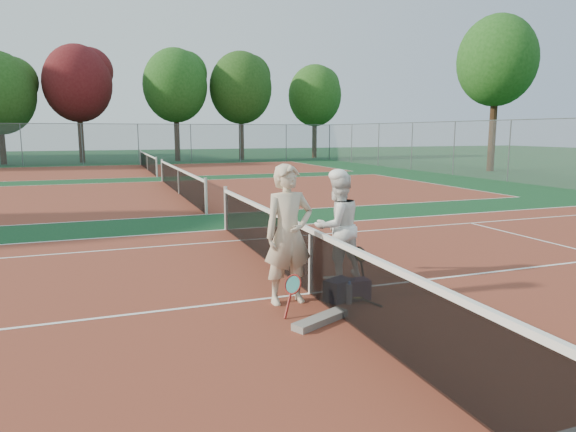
{
  "coord_description": "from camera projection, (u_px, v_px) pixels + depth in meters",
  "views": [
    {
      "loc": [
        -2.92,
        -6.95,
        2.45
      ],
      "look_at": [
        0.0,
        0.99,
        1.05
      ],
      "focal_mm": 32.0,
      "sensor_mm": 36.0,
      "label": 1
    }
  ],
  "objects": [
    {
      "name": "player_b",
      "position": [
        337.0,
        226.0,
        8.51
      ],
      "size": [
        0.98,
        0.83,
        1.78
      ],
      "primitive_type": "imported",
      "rotation": [
        0.0,
        0.0,
        3.33
      ],
      "color": "white",
      "rests_on": "ground"
    },
    {
      "name": "tree_back_4",
      "position": [
        241.0,
        88.0,
        43.98
      ],
      "size": [
        5.34,
        5.34,
        9.2
      ],
      "color": "#382314",
      "rests_on": "ground"
    },
    {
      "name": "player_a",
      "position": [
        289.0,
        235.0,
        7.27
      ],
      "size": [
        0.76,
        0.52,
        2.0
      ],
      "primitive_type": "imported",
      "rotation": [
        0.0,
        0.0,
        0.06
      ],
      "color": "beige",
      "rests_on": "ground"
    },
    {
      "name": "tree_back_3",
      "position": [
        175.0,
        86.0,
        41.85
      ],
      "size": [
        5.21,
        5.21,
        9.14
      ],
      "color": "#382314",
      "rests_on": "ground"
    },
    {
      "name": "ground",
      "position": [
        310.0,
        294.0,
        7.83
      ],
      "size": [
        130.0,
        130.0,
        0.0
      ],
      "primitive_type": "plane",
      "color": "#0F381B",
      "rests_on": "ground"
    },
    {
      "name": "net_main",
      "position": [
        311.0,
        261.0,
        7.75
      ],
      "size": [
        0.1,
        10.98,
        1.02
      ],
      "primitive_type": null,
      "color": "black",
      "rests_on": "ground"
    },
    {
      "name": "net_far_b",
      "position": [
        147.0,
        162.0,
        32.74
      ],
      "size": [
        0.1,
        10.98,
        1.02
      ],
      "primitive_type": null,
      "color": "black",
      "rests_on": "ground"
    },
    {
      "name": "fence_back",
      "position": [
        138.0,
        144.0,
        39.06
      ],
      "size": [
        32.0,
        0.06,
        3.0
      ],
      "primitive_type": null,
      "color": "slate",
      "rests_on": "ground"
    },
    {
      "name": "sports_bag_navy",
      "position": [
        339.0,
        290.0,
        7.49
      ],
      "size": [
        0.48,
        0.41,
        0.32
      ],
      "primitive_type": "cube",
      "rotation": [
        0.0,
        0.0,
        0.42
      ],
      "color": "black",
      "rests_on": "ground"
    },
    {
      "name": "court_main",
      "position": [
        310.0,
        293.0,
        7.83
      ],
      "size": [
        23.77,
        10.97,
        0.01
      ],
      "primitive_type": "cube",
      "color": "maroon",
      "rests_on": "ground"
    },
    {
      "name": "water_bottle",
      "position": [
        349.0,
        294.0,
        7.32
      ],
      "size": [
        0.09,
        0.09,
        0.3
      ],
      "primitive_type": "cylinder",
      "color": "#ABBFD9",
      "rests_on": "ground"
    },
    {
      "name": "tree_right_1",
      "position": [
        497.0,
        61.0,
        30.93
      ],
      "size": [
        4.73,
        4.73,
        9.38
      ],
      "color": "#382314",
      "rests_on": "ground"
    },
    {
      "name": "court_far_b",
      "position": [
        148.0,
        170.0,
        32.83
      ],
      "size": [
        23.77,
        10.97,
        0.01
      ],
      "primitive_type": "cube",
      "color": "maroon",
      "rests_on": "ground"
    },
    {
      "name": "racket_spare",
      "position": [
        354.0,
        298.0,
        7.48
      ],
      "size": [
        0.54,
        0.65,
        0.1
      ],
      "primitive_type": null,
      "rotation": [
        0.0,
        0.0,
        2.11
      ],
      "color": "black",
      "rests_on": "ground"
    },
    {
      "name": "court_far_a",
      "position": [
        179.0,
        194.0,
        20.33
      ],
      "size": [
        23.77,
        10.97,
        0.01
      ],
      "primitive_type": "cube",
      "color": "maroon",
      "rests_on": "ground"
    },
    {
      "name": "sports_bag_purple",
      "position": [
        356.0,
        289.0,
        7.57
      ],
      "size": [
        0.38,
        0.27,
        0.3
      ],
      "primitive_type": "cube",
      "rotation": [
        0.0,
        0.0,
        -0.06
      ],
      "color": "black",
      "rests_on": "ground"
    },
    {
      "name": "net_far_a",
      "position": [
        179.0,
        181.0,
        20.25
      ],
      "size": [
        0.1,
        10.98,
        1.02
      ],
      "primitive_type": null,
      "color": "black",
      "rests_on": "ground"
    },
    {
      "name": "net_cover_canvas",
      "position": [
        320.0,
        320.0,
        6.61
      ],
      "size": [
        0.89,
        0.57,
        0.09
      ],
      "primitive_type": "cube",
      "rotation": [
        0.0,
        0.0,
        0.45
      ],
      "color": "slate",
      "rests_on": "ground"
    },
    {
      "name": "racket_red",
      "position": [
        293.0,
        295.0,
        6.94
      ],
      "size": [
        0.43,
        0.43,
        0.53
      ],
      "primitive_type": null,
      "rotation": [
        0.0,
        0.0,
        0.77
      ],
      "color": "maroon",
      "rests_on": "ground"
    },
    {
      "name": "tree_back_maroon",
      "position": [
        78.0,
        84.0,
        39.72
      ],
      "size": [
        5.17,
        5.17,
        9.09
      ],
      "color": "#382314",
      "rests_on": "ground"
    },
    {
      "name": "tree_back_5",
      "position": [
        315.0,
        96.0,
        47.39
      ],
      "size": [
        4.89,
        4.89,
        8.52
      ],
      "color": "#382314",
      "rests_on": "ground"
    },
    {
      "name": "racket_black_held",
      "position": [
        360.0,
        264.0,
        8.44
      ],
      "size": [
        0.31,
        0.34,
        0.58
      ],
      "primitive_type": null,
      "rotation": [
        0.0,
        0.0,
        3.68
      ],
      "color": "black",
      "rests_on": "ground"
    }
  ]
}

